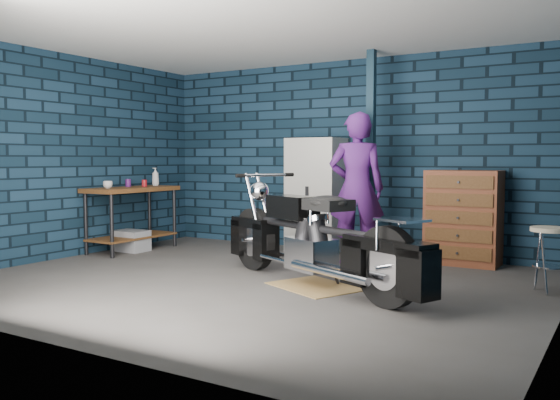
# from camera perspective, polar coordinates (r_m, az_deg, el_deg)

# --- Properties ---
(ground) EXTENTS (6.00, 6.00, 0.00)m
(ground) POSITION_cam_1_polar(r_m,az_deg,el_deg) (6.39, -2.78, -7.89)
(ground) COLOR #44413F
(ground) RESTS_ON ground
(room_walls) EXTENTS (6.02, 5.01, 2.71)m
(room_walls) POSITION_cam_1_polar(r_m,az_deg,el_deg) (6.75, -0.20, 8.99)
(room_walls) COLOR black
(room_walls) RESTS_ON ground
(support_post) EXTENTS (0.10, 0.10, 2.70)m
(support_post) POSITION_cam_1_polar(r_m,az_deg,el_deg) (7.73, 8.71, 4.20)
(support_post) COLOR #122938
(support_post) RESTS_ON ground
(workbench) EXTENTS (0.60, 1.40, 0.91)m
(workbench) POSITION_cam_1_polar(r_m,az_deg,el_deg) (8.74, -14.04, -1.77)
(workbench) COLOR brown
(workbench) RESTS_ON ground
(drip_mat) EXTENTS (1.08, 0.97, 0.01)m
(drip_mat) POSITION_cam_1_polar(r_m,az_deg,el_deg) (6.16, 3.38, -8.31)
(drip_mat) COLOR olive
(drip_mat) RESTS_ON ground
(motorcycle) EXTENTS (2.67, 1.73, 1.15)m
(motorcycle) POSITION_cam_1_polar(r_m,az_deg,el_deg) (6.06, 3.40, -3.03)
(motorcycle) COLOR black
(motorcycle) RESTS_ON ground
(person) EXTENTS (0.81, 0.69, 1.89)m
(person) POSITION_cam_1_polar(r_m,az_deg,el_deg) (7.47, 7.38, 1.12)
(person) COLOR #541F74
(person) RESTS_ON ground
(storage_bin) EXTENTS (0.47, 0.34, 0.30)m
(storage_bin) POSITION_cam_1_polar(r_m,az_deg,el_deg) (8.73, -14.16, -3.82)
(storage_bin) COLOR gray
(storage_bin) RESTS_ON ground
(locker) EXTENTS (0.75, 0.53, 1.60)m
(locker) POSITION_cam_1_polar(r_m,az_deg,el_deg) (8.39, 3.47, 0.48)
(locker) COLOR beige
(locker) RESTS_ON ground
(tool_chest) EXTENTS (0.88, 0.49, 1.17)m
(tool_chest) POSITION_cam_1_polar(r_m,az_deg,el_deg) (7.68, 17.19, -1.63)
(tool_chest) COLOR brown
(tool_chest) RESTS_ON ground
(shop_stool) EXTENTS (0.46, 0.46, 0.65)m
(shop_stool) POSITION_cam_1_polar(r_m,az_deg,el_deg) (6.41, 24.42, -5.28)
(shop_stool) COLOR beige
(shop_stool) RESTS_ON ground
(cup_a) EXTENTS (0.16, 0.16, 0.10)m
(cup_a) POSITION_cam_1_polar(r_m,az_deg,el_deg) (8.48, -16.24, 1.43)
(cup_a) COLOR beige
(cup_a) RESTS_ON workbench
(mug_purple) EXTENTS (0.09, 0.09, 0.11)m
(mug_purple) POSITION_cam_1_polar(r_m,az_deg,el_deg) (8.86, -14.41, 1.60)
(mug_purple) COLOR #511967
(mug_purple) RESTS_ON workbench
(mug_red) EXTENTS (0.09, 0.09, 0.10)m
(mug_red) POSITION_cam_1_polar(r_m,az_deg,el_deg) (8.78, -12.92, 1.58)
(mug_red) COLOR maroon
(mug_red) RESTS_ON workbench
(bottle) EXTENTS (0.13, 0.13, 0.27)m
(bottle) POSITION_cam_1_polar(r_m,az_deg,el_deg) (9.15, -11.90, 2.22)
(bottle) COLOR gray
(bottle) RESTS_ON workbench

